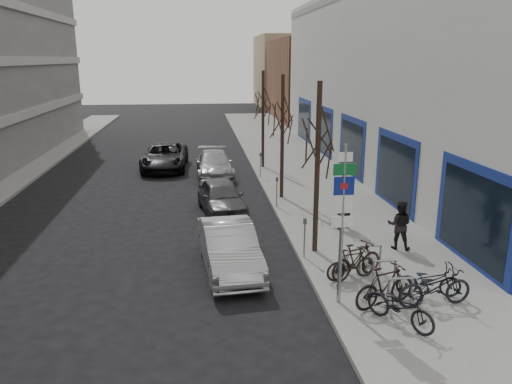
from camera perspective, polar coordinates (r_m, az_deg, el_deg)
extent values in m
plane|color=black|center=(12.80, -1.34, -13.59)|extent=(120.00, 120.00, 0.00)
cube|color=slate|center=(22.72, 7.65, -0.58)|extent=(5.00, 70.00, 0.15)
cube|color=brown|center=(53.12, 8.89, 12.54)|extent=(12.00, 14.00, 8.00)
cube|color=#937A5B|center=(67.79, 5.90, 13.56)|extent=(13.00, 12.00, 9.00)
cylinder|color=gray|center=(12.38, 9.76, -4.21)|extent=(0.10, 0.10, 4.20)
cube|color=white|center=(11.89, 10.18, 3.96)|extent=(0.35, 0.03, 0.22)
cube|color=#0C5926|center=(11.95, 10.12, 2.55)|extent=(0.55, 0.03, 0.28)
cube|color=navy|center=(12.04, 10.03, 0.69)|extent=(0.50, 0.03, 0.45)
cube|color=maroon|center=(12.03, 10.04, 0.68)|extent=(0.18, 0.02, 0.14)
cube|color=white|center=(12.15, 9.94, -1.36)|extent=(0.45, 0.03, 0.45)
cube|color=white|center=(12.29, 9.84, -3.38)|extent=(0.55, 0.03, 0.28)
cylinder|color=gray|center=(12.88, 14.88, -11.20)|extent=(0.06, 0.06, 0.80)
cylinder|color=gray|center=(13.10, 17.37, -10.93)|extent=(0.06, 0.06, 0.80)
cylinder|color=gray|center=(12.82, 16.26, -9.46)|extent=(0.60, 0.06, 0.06)
cylinder|color=gray|center=(13.81, 13.22, -9.25)|extent=(0.06, 0.06, 0.80)
cylinder|color=gray|center=(14.01, 15.56, -9.04)|extent=(0.06, 0.06, 0.80)
cylinder|color=gray|center=(13.75, 14.51, -7.62)|extent=(0.60, 0.06, 0.06)
cylinder|color=gray|center=(14.76, 11.79, -7.54)|extent=(0.06, 0.06, 0.80)
cylinder|color=gray|center=(14.95, 13.99, -7.37)|extent=(0.06, 0.06, 0.80)
cylinder|color=gray|center=(14.71, 12.99, -6.02)|extent=(0.60, 0.06, 0.06)
cylinder|color=black|center=(15.51, 7.00, 2.31)|extent=(0.16, 0.16, 5.50)
cylinder|color=black|center=(21.76, 3.01, 6.06)|extent=(0.16, 0.16, 5.50)
cylinder|color=black|center=(28.13, 0.80, 8.11)|extent=(0.16, 0.16, 5.50)
cylinder|color=gray|center=(15.52, 5.57, -5.54)|extent=(0.05, 0.05, 1.10)
cube|color=#3F3F44|center=(15.31, 5.63, -3.33)|extent=(0.10, 0.08, 0.18)
cylinder|color=gray|center=(20.67, 2.40, -0.23)|extent=(0.05, 0.05, 1.10)
cube|color=#3F3F44|center=(20.52, 2.42, 1.47)|extent=(0.10, 0.08, 0.18)
cylinder|color=gray|center=(25.97, 0.51, 2.94)|extent=(0.05, 0.05, 1.10)
cube|color=#3F3F44|center=(25.84, 0.51, 4.31)|extent=(0.10, 0.08, 0.18)
imported|color=black|center=(12.19, 16.21, -12.12)|extent=(1.46, 1.77, 1.09)
imported|color=black|center=(12.92, 14.53, -10.33)|extent=(1.89, 1.13, 1.10)
imported|color=black|center=(13.80, 19.17, -9.25)|extent=(1.73, 0.82, 1.01)
imported|color=black|center=(14.25, 10.79, -8.04)|extent=(1.60, 0.80, 0.93)
imported|color=black|center=(13.29, 19.78, -9.83)|extent=(1.99, 0.76, 1.19)
imported|color=black|center=(14.32, 11.42, -7.63)|extent=(1.84, 1.22, 1.08)
imported|color=#AEAEB4|center=(14.91, -3.08, -6.35)|extent=(1.88, 4.40, 1.41)
imported|color=#45454A|center=(20.32, -3.98, -0.56)|extent=(2.16, 4.22, 1.37)
imported|color=#959599|center=(26.68, -4.76, 3.16)|extent=(1.99, 4.67, 1.34)
imported|color=black|center=(28.99, -10.36, 4.02)|extent=(2.61, 5.30, 1.45)
imported|color=black|center=(18.15, 10.03, -1.40)|extent=(0.80, 0.72, 1.85)
imported|color=black|center=(16.72, 16.07, -3.60)|extent=(0.71, 0.61, 1.62)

